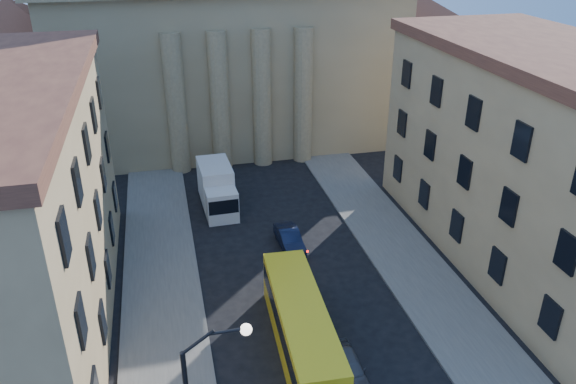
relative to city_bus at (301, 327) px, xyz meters
name	(u,v)px	position (x,y,z in m)	size (l,w,h in m)	color
sidewalk_left	(165,344)	(-7.42, 2.20, -1.60)	(5.00, 60.00, 0.15)	#585550
sidewalk_right	(439,302)	(9.58, 2.20, -1.60)	(5.00, 60.00, 0.15)	#585550
church	(221,20)	(1.08, 39.67, 10.20)	(68.02, 28.76, 36.60)	#867452
building_right	(541,159)	(18.08, 6.20, 5.75)	(11.60, 26.60, 14.70)	tan
car_right_far	(348,368)	(1.88, -2.55, -1.00)	(1.61, 3.99, 1.36)	#4D4D52
car_right_distant	(289,239)	(1.92, 10.89, -0.98)	(1.47, 4.21, 1.39)	black
city_bus	(301,327)	(0.00, 0.00, 0.00)	(3.01, 11.16, 3.12)	gold
box_truck	(217,189)	(-2.43, 18.52, -0.01)	(2.75, 6.50, 3.52)	silver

